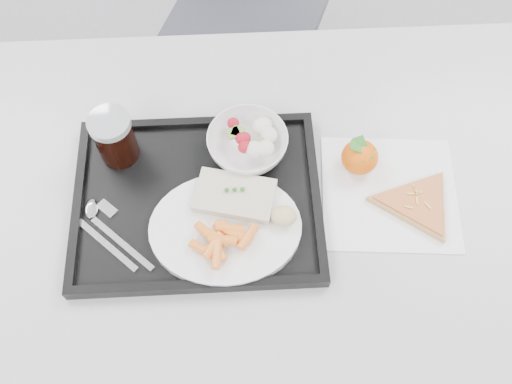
# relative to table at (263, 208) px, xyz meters

# --- Properties ---
(room) EXTENTS (6.04, 7.04, 2.84)m
(room) POSITION_rel_table_xyz_m (0.00, -0.30, 0.72)
(room) COLOR gray
(room) RESTS_ON ground
(table) EXTENTS (1.20, 0.80, 0.75)m
(table) POSITION_rel_table_xyz_m (0.00, 0.00, 0.00)
(table) COLOR #AFAFB2
(table) RESTS_ON ground
(tray) EXTENTS (0.45, 0.35, 0.03)m
(tray) POSITION_rel_table_xyz_m (-0.12, -0.02, 0.08)
(tray) COLOR black
(tray) RESTS_ON table
(dinner_plate) EXTENTS (0.27, 0.27, 0.02)m
(dinner_plate) POSITION_rel_table_xyz_m (-0.07, -0.08, 0.09)
(dinner_plate) COLOR white
(dinner_plate) RESTS_ON tray
(fish_fillet) EXTENTS (0.16, 0.12, 0.03)m
(fish_fillet) POSITION_rel_table_xyz_m (-0.05, -0.03, 0.11)
(fish_fillet) COLOR beige
(fish_fillet) RESTS_ON dinner_plate
(bread_roll) EXTENTS (0.05, 0.05, 0.03)m
(bread_roll) POSITION_rel_table_xyz_m (0.03, -0.07, 0.12)
(bread_roll) COLOR tan
(bread_roll) RESTS_ON dinner_plate
(salad_bowl) EXTENTS (0.15, 0.15, 0.05)m
(salad_bowl) POSITION_rel_table_xyz_m (-0.02, 0.08, 0.11)
(salad_bowl) COLOR white
(salad_bowl) RESTS_ON tray
(cola_glass) EXTENTS (0.08, 0.08, 0.11)m
(cola_glass) POSITION_rel_table_xyz_m (-0.27, 0.09, 0.14)
(cola_glass) COLOR black
(cola_glass) RESTS_ON tray
(cutlery) EXTENTS (0.15, 0.15, 0.01)m
(cutlery) POSITION_rel_table_xyz_m (-0.28, -0.07, 0.08)
(cutlery) COLOR silver
(cutlery) RESTS_ON tray
(napkin) EXTENTS (0.27, 0.26, 0.00)m
(napkin) POSITION_rel_table_xyz_m (0.24, -0.01, 0.07)
(napkin) COLOR white
(napkin) RESTS_ON table
(tangerine) EXTENTS (0.08, 0.08, 0.07)m
(tangerine) POSITION_rel_table_xyz_m (0.18, 0.05, 0.10)
(tangerine) COLOR orange
(tangerine) RESTS_ON napkin
(pizza_slice) EXTENTS (0.22, 0.22, 0.02)m
(pizza_slice) POSITION_rel_table_xyz_m (0.28, -0.04, 0.08)
(pizza_slice) COLOR #E3A16E
(pizza_slice) RESTS_ON napkin
(carrot_pile) EXTENTS (0.12, 0.09, 0.02)m
(carrot_pile) POSITION_rel_table_xyz_m (-0.08, -0.11, 0.11)
(carrot_pile) COLOR orange
(carrot_pile) RESTS_ON dinner_plate
(salad_contents) EXTENTS (0.10, 0.09, 0.03)m
(salad_contents) POSITION_rel_table_xyz_m (-0.01, 0.09, 0.12)
(salad_contents) COLOR #A4111E
(salad_contents) RESTS_ON salad_bowl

